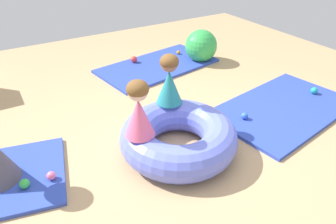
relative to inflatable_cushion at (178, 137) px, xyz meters
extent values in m
plane|color=tan|center=(0.01, 0.05, -0.17)|extent=(8.00, 8.00, 0.00)
cube|color=#2D47B7|center=(1.55, 0.01, -0.15)|extent=(1.93, 1.33, 0.04)
cube|color=#2D47B7|center=(0.87, 1.96, -0.15)|extent=(1.98, 1.26, 0.04)
torus|color=#6070E5|center=(0.00, 0.00, 0.00)|extent=(1.17, 1.17, 0.35)
cone|color=teal|center=(0.13, 0.39, 0.35)|extent=(0.38, 0.38, 0.36)
sphere|color=#936647|center=(0.13, 0.39, 0.62)|extent=(0.18, 0.18, 0.18)
ellipsoid|color=brown|center=(0.13, 0.39, 0.64)|extent=(0.20, 0.20, 0.15)
cone|color=#E5608E|center=(-0.41, 0.02, 0.35)|extent=(0.29, 0.29, 0.36)
sphere|color=beige|center=(-0.41, 0.02, 0.62)|extent=(0.18, 0.18, 0.18)
ellipsoid|color=brown|center=(-0.41, 0.02, 0.64)|extent=(0.20, 0.20, 0.15)
sphere|color=yellow|center=(1.13, 2.09, -0.10)|extent=(0.06, 0.06, 0.06)
sphere|color=orange|center=(1.40, 2.18, -0.10)|extent=(0.06, 0.06, 0.06)
sphere|color=red|center=(0.59, 2.24, -0.08)|extent=(0.10, 0.10, 0.10)
sphere|color=green|center=(-1.43, 0.21, -0.09)|extent=(0.09, 0.09, 0.09)
sphere|color=teal|center=(2.17, 0.04, -0.09)|extent=(0.09, 0.09, 0.09)
sphere|color=blue|center=(0.95, 0.06, -0.09)|extent=(0.08, 0.08, 0.08)
sphere|color=pink|center=(-1.21, 0.20, -0.09)|extent=(0.08, 0.08, 0.08)
sphere|color=green|center=(1.60, 1.81, 0.09)|extent=(0.52, 0.52, 0.52)
camera|label=1|loc=(-1.38, -2.09, 1.83)|focal=33.26mm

